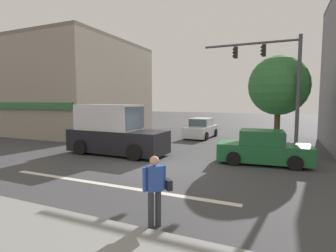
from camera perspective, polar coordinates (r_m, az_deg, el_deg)
The scene contains 10 objects.
ground_plane at distance 12.45m, azimuth -2.89°, elevation -8.17°, with size 120.00×120.00×0.00m, color #3D3D3F.
lane_marking_stripe at distance 9.57m, azimuth -12.60°, elevation -12.43°, with size 9.00×0.24×0.01m, color silver.
building_left_block at distance 26.87m, azimuth -19.13°, elevation 7.75°, with size 10.28×11.54×8.38m.
street_tree at distance 16.30m, azimuth 22.92°, elevation 8.07°, with size 3.36×3.36×5.50m.
utility_pole_near_left at distance 21.29m, azimuth -17.11°, elevation 7.84°, with size 1.40×0.22×7.57m.
traffic_light_mast at distance 14.74m, azimuth 22.76°, elevation 9.86°, with size 4.89×0.25×6.20m.
box_truck_parked_curbside at distance 14.81m, azimuth -11.64°, elevation -1.20°, with size 5.65×2.35×2.75m.
sedan_crossing_rightbound at distance 13.05m, azimuth 19.99°, elevation -4.67°, with size 4.21×2.10×1.58m.
sedan_crossing_leftbound at distance 21.38m, azimuth 7.22°, elevation -0.63°, with size 1.99×4.16×1.58m.
pedestrian_foreground_with_bag at distance 6.17m, azimuth -2.74°, elevation -13.06°, with size 0.59×0.57×1.67m.
Camera 1 is at (5.46, -10.80, 2.89)m, focal length 28.00 mm.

